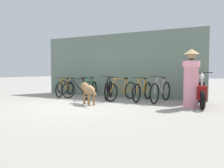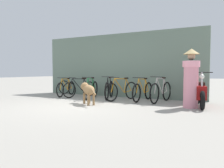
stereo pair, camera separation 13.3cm
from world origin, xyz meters
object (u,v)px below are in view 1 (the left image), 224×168
(bicycle_3, at_px, (109,90))
(person_in_robes, at_px, (191,77))
(bicycle_4, at_px, (121,91))
(bicycle_6, at_px, (161,92))
(bicycle_2, at_px, (90,90))
(stray_dog, at_px, (88,90))
(spare_tire_left, at_px, (63,87))
(bicycle_5, at_px, (142,91))
(motorcycle, at_px, (200,93))
(bicycle_1, at_px, (79,89))
(bicycle_0, at_px, (65,88))

(bicycle_3, height_order, person_in_robes, person_in_robes)
(bicycle_3, height_order, bicycle_4, bicycle_3)
(bicycle_6, bearing_deg, bicycle_2, -77.43)
(bicycle_4, bearing_deg, bicycle_3, -86.47)
(stray_dog, distance_m, spare_tire_left, 3.59)
(bicycle_4, xyz_separation_m, bicycle_5, (0.76, 0.18, -0.01))
(bicycle_2, relative_size, bicycle_4, 1.01)
(bicycle_3, distance_m, motorcycle, 3.39)
(bicycle_1, xyz_separation_m, bicycle_2, (0.66, -0.16, 0.01))
(bicycle_0, xyz_separation_m, stray_dog, (2.17, -1.52, 0.14))
(motorcycle, bearing_deg, bicycle_1, -104.95)
(bicycle_2, distance_m, bicycle_4, 1.34)
(bicycle_1, xyz_separation_m, spare_tire_left, (-1.43, 0.69, -0.02))
(bicycle_3, bearing_deg, bicycle_5, 72.57)
(bicycle_0, height_order, spare_tire_left, bicycle_0)
(bicycle_0, distance_m, motorcycle, 5.51)
(bicycle_0, relative_size, bicycle_6, 0.98)
(bicycle_2, height_order, bicycle_3, bicycle_3)
(bicycle_0, xyz_separation_m, bicycle_2, (1.42, -0.19, 0.02))
(bicycle_3, bearing_deg, bicycle_4, 57.18)
(bicycle_2, height_order, bicycle_5, bicycle_5)
(bicycle_1, xyz_separation_m, bicycle_5, (2.76, 0.07, 0.01))
(bicycle_1, bearing_deg, stray_dog, 61.47)
(bicycle_0, xyz_separation_m, bicycle_6, (4.19, -0.01, 0.03))
(bicycle_2, bearing_deg, bicycle_0, -112.72)
(bicycle_2, bearing_deg, bicycle_1, -118.36)
(bicycle_4, relative_size, motorcycle, 0.92)
(motorcycle, distance_m, person_in_robes, 0.65)
(bicycle_2, height_order, person_in_robes, person_in_robes)
(bicycle_0, height_order, bicycle_6, bicycle_6)
(person_in_robes, bearing_deg, bicycle_3, -41.89)
(bicycle_0, bearing_deg, motorcycle, 73.26)
(bicycle_2, bearing_deg, motorcycle, 72.46)
(stray_dog, bearing_deg, bicycle_4, -75.23)
(bicycle_1, bearing_deg, bicycle_4, 104.70)
(bicycle_4, bearing_deg, spare_tire_left, -85.12)
(bicycle_5, height_order, person_in_robes, person_in_robes)
(bicycle_1, distance_m, motorcycle, 4.75)
(bicycle_1, height_order, bicycle_5, bicycle_5)
(bicycle_1, relative_size, stray_dog, 1.53)
(bicycle_0, height_order, motorcycle, motorcycle)
(bicycle_4, xyz_separation_m, bicycle_6, (1.44, 0.14, 0.01))
(person_in_robes, height_order, spare_tire_left, person_in_robes)
(bicycle_6, distance_m, motorcycle, 1.35)
(bicycle_6, bearing_deg, spare_tire_left, -88.95)
(bicycle_5, bearing_deg, bicycle_6, 90.48)
(bicycle_4, xyz_separation_m, spare_tire_left, (-3.42, 0.80, -0.04))
(bicycle_5, xyz_separation_m, bicycle_6, (0.68, -0.04, 0.02))
(bicycle_1, bearing_deg, bicycle_2, 94.65)
(bicycle_0, distance_m, bicycle_3, 2.13)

